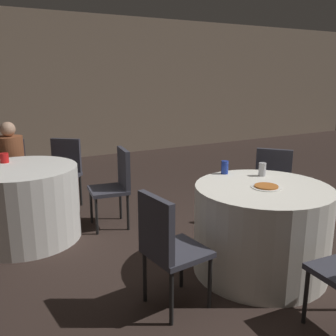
{
  "coord_description": "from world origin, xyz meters",
  "views": [
    {
      "loc": [
        -1.87,
        -2.33,
        1.66
      ],
      "look_at": [
        -0.34,
        0.47,
        0.86
      ],
      "focal_mm": 40.0,
      "sensor_mm": 36.0,
      "label": 1
    }
  ],
  "objects_px": {
    "chair_near_west": "(166,242)",
    "pizza_plate_near": "(266,187)",
    "chair_near_northeast": "(272,182)",
    "chair_far_north": "(11,169)",
    "person_floral_shirt": "(13,170)",
    "soda_can_blue": "(225,167)",
    "table_near": "(261,229)",
    "chair_far_east": "(116,181)",
    "soda_can_silver": "(262,169)",
    "chair_far_northeast": "(64,167)",
    "table_far": "(24,203)"
  },
  "relations": [
    {
      "from": "chair_far_north",
      "to": "chair_near_west",
      "type": "bearing_deg",
      "value": 104.41
    },
    {
      "from": "pizza_plate_near",
      "to": "soda_can_blue",
      "type": "distance_m",
      "value": 0.52
    },
    {
      "from": "chair_near_northeast",
      "to": "chair_far_northeast",
      "type": "bearing_deg",
      "value": 4.42
    },
    {
      "from": "table_near",
      "to": "chair_near_northeast",
      "type": "distance_m",
      "value": 0.99
    },
    {
      "from": "table_near",
      "to": "pizza_plate_near",
      "type": "relative_size",
      "value": 4.61
    },
    {
      "from": "chair_near_west",
      "to": "pizza_plate_near",
      "type": "bearing_deg",
      "value": 88.01
    },
    {
      "from": "chair_near_west",
      "to": "soda_can_silver",
      "type": "bearing_deg",
      "value": 100.77
    },
    {
      "from": "chair_far_east",
      "to": "person_floral_shirt",
      "type": "xyz_separation_m",
      "value": [
        -0.95,
        0.93,
        0.03
      ]
    },
    {
      "from": "chair_near_west",
      "to": "chair_far_northeast",
      "type": "distance_m",
      "value": 2.52
    },
    {
      "from": "chair_near_west",
      "to": "soda_can_silver",
      "type": "xyz_separation_m",
      "value": [
        1.19,
        0.36,
        0.3
      ]
    },
    {
      "from": "table_far",
      "to": "pizza_plate_near",
      "type": "xyz_separation_m",
      "value": [
        1.67,
        -1.69,
        0.39
      ]
    },
    {
      "from": "chair_near_west",
      "to": "chair_far_north",
      "type": "bearing_deg",
      "value": -171.96
    },
    {
      "from": "table_near",
      "to": "chair_far_north",
      "type": "xyz_separation_m",
      "value": [
        -1.67,
        2.62,
        0.14
      ]
    },
    {
      "from": "table_far",
      "to": "table_near",
      "type": "bearing_deg",
      "value": -44.75
    },
    {
      "from": "table_far",
      "to": "chair_far_east",
      "type": "height_order",
      "value": "chair_far_east"
    },
    {
      "from": "table_near",
      "to": "person_floral_shirt",
      "type": "bearing_deg",
      "value": 124.25
    },
    {
      "from": "table_far",
      "to": "soda_can_silver",
      "type": "distance_m",
      "value": 2.39
    },
    {
      "from": "table_near",
      "to": "person_floral_shirt",
      "type": "xyz_separation_m",
      "value": [
        -1.67,
        2.45,
        0.18
      ]
    },
    {
      "from": "table_near",
      "to": "chair_far_east",
      "type": "distance_m",
      "value": 1.69
    },
    {
      "from": "chair_far_northeast",
      "to": "soda_can_silver",
      "type": "distance_m",
      "value": 2.53
    },
    {
      "from": "table_near",
      "to": "chair_near_west",
      "type": "distance_m",
      "value": 0.99
    },
    {
      "from": "table_far",
      "to": "chair_near_west",
      "type": "bearing_deg",
      "value": -68.43
    },
    {
      "from": "chair_far_east",
      "to": "pizza_plate_near",
      "type": "distance_m",
      "value": 1.73
    },
    {
      "from": "table_near",
      "to": "chair_far_east",
      "type": "bearing_deg",
      "value": 115.23
    },
    {
      "from": "soda_can_blue",
      "to": "chair_near_northeast",
      "type": "bearing_deg",
      "value": 11.86
    },
    {
      "from": "chair_far_east",
      "to": "person_floral_shirt",
      "type": "distance_m",
      "value": 1.33
    },
    {
      "from": "chair_far_northeast",
      "to": "pizza_plate_near",
      "type": "distance_m",
      "value": 2.68
    },
    {
      "from": "chair_far_east",
      "to": "pizza_plate_near",
      "type": "bearing_deg",
      "value": -147.35
    },
    {
      "from": "table_near",
      "to": "soda_can_blue",
      "type": "relative_size",
      "value": 9.29
    },
    {
      "from": "person_floral_shirt",
      "to": "soda_can_blue",
      "type": "distance_m",
      "value": 2.57
    },
    {
      "from": "table_far",
      "to": "chair_far_north",
      "type": "bearing_deg",
      "value": 89.9
    },
    {
      "from": "chair_near_west",
      "to": "person_floral_shirt",
      "type": "xyz_separation_m",
      "value": [
        -0.7,
        2.56,
        0.03
      ]
    },
    {
      "from": "chair_near_west",
      "to": "pizza_plate_near",
      "type": "xyz_separation_m",
      "value": [
        0.97,
        0.07,
        0.24
      ]
    },
    {
      "from": "person_floral_shirt",
      "to": "table_near",
      "type": "bearing_deg",
      "value": 124.35
    },
    {
      "from": "chair_far_northeast",
      "to": "pizza_plate_near",
      "type": "xyz_separation_m",
      "value": [
        1.07,
        -2.44,
        0.24
      ]
    },
    {
      "from": "chair_far_east",
      "to": "chair_near_northeast",
      "type": "bearing_deg",
      "value": -113.07
    },
    {
      "from": "chair_far_east",
      "to": "chair_far_northeast",
      "type": "relative_size",
      "value": 1.0
    },
    {
      "from": "chair_far_east",
      "to": "soda_can_silver",
      "type": "height_order",
      "value": "soda_can_silver"
    },
    {
      "from": "soda_can_blue",
      "to": "table_far",
      "type": "bearing_deg",
      "value": 144.38
    },
    {
      "from": "chair_far_east",
      "to": "soda_can_blue",
      "type": "height_order",
      "value": "soda_can_blue"
    },
    {
      "from": "table_far",
      "to": "chair_far_north",
      "type": "xyz_separation_m",
      "value": [
        0.0,
        0.96,
        0.14
      ]
    },
    {
      "from": "chair_far_northeast",
      "to": "person_floral_shirt",
      "type": "distance_m",
      "value": 0.6
    },
    {
      "from": "soda_can_blue",
      "to": "chair_far_east",
      "type": "bearing_deg",
      "value": 123.32
    },
    {
      "from": "chair_far_east",
      "to": "chair_far_north",
      "type": "distance_m",
      "value": 1.45
    },
    {
      "from": "chair_near_northeast",
      "to": "chair_far_north",
      "type": "relative_size",
      "value": 1.0
    },
    {
      "from": "chair_far_east",
      "to": "soda_can_silver",
      "type": "relative_size",
      "value": 7.15
    },
    {
      "from": "chair_near_northeast",
      "to": "chair_far_north",
      "type": "xyz_separation_m",
      "value": [
        -2.4,
        1.97,
        0.0
      ]
    },
    {
      "from": "table_far",
      "to": "chair_far_east",
      "type": "bearing_deg",
      "value": -8.01
    },
    {
      "from": "chair_near_west",
      "to": "pizza_plate_near",
      "type": "height_order",
      "value": "chair_near_west"
    },
    {
      "from": "table_far",
      "to": "soda_can_silver",
      "type": "relative_size",
      "value": 9.02
    }
  ]
}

